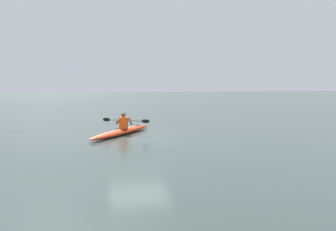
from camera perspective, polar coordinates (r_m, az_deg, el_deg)
The scene contains 3 objects.
ground_plane at distance 15.47m, azimuth -4.54°, elevation -3.45°, with size 160.00×160.00×0.00m, color #384742.
kayak at distance 16.53m, azimuth -7.10°, elevation -2.48°, with size 3.42×4.55×0.25m.
kayaker at distance 16.63m, azimuth -6.85°, elevation -0.98°, with size 1.98×1.40×0.72m.
Camera 1 is at (2.31, 15.12, 2.28)m, focal length 39.53 mm.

